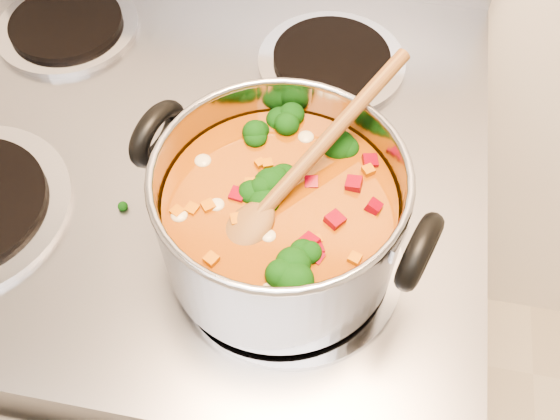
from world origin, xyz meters
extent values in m
cube|color=gray|center=(-0.01, 1.16, 0.46)|extent=(0.80, 0.69, 0.92)
cylinder|color=#A5A5AD|center=(0.18, 1.00, 0.92)|extent=(0.24, 0.24, 0.01)
cylinder|color=black|center=(0.18, 1.00, 0.93)|extent=(0.19, 0.19, 0.01)
cylinder|color=#A5A5AD|center=(-0.20, 1.32, 0.92)|extent=(0.20, 0.20, 0.01)
cylinder|color=black|center=(-0.20, 1.32, 0.93)|extent=(0.16, 0.16, 0.01)
cylinder|color=#A5A5AD|center=(0.18, 1.32, 0.92)|extent=(0.20, 0.20, 0.01)
cylinder|color=black|center=(0.18, 1.32, 0.93)|extent=(0.16, 0.16, 0.01)
cylinder|color=#9B9BA2|center=(0.17, 1.01, 1.00)|extent=(0.24, 0.24, 0.13)
torus|color=#9B9BA2|center=(0.17, 1.01, 1.07)|extent=(0.24, 0.24, 0.01)
cylinder|color=#8A3E0C|center=(0.17, 1.01, 0.98)|extent=(0.22, 0.22, 0.09)
torus|color=black|center=(0.04, 1.05, 1.04)|extent=(0.04, 0.08, 0.08)
torus|color=black|center=(0.30, 0.97, 1.04)|extent=(0.04, 0.08, 0.08)
ellipsoid|color=black|center=(0.16, 1.06, 1.03)|extent=(0.04, 0.04, 0.03)
ellipsoid|color=black|center=(0.21, 0.97, 1.03)|extent=(0.04, 0.04, 0.03)
ellipsoid|color=black|center=(0.18, 0.93, 1.03)|extent=(0.04, 0.04, 0.03)
ellipsoid|color=black|center=(0.13, 1.06, 1.03)|extent=(0.04, 0.04, 0.03)
ellipsoid|color=black|center=(0.13, 1.04, 1.03)|extent=(0.04, 0.04, 0.03)
ellipsoid|color=black|center=(0.24, 0.99, 1.03)|extent=(0.04, 0.04, 0.03)
ellipsoid|color=black|center=(0.14, 0.93, 1.03)|extent=(0.04, 0.04, 0.03)
ellipsoid|color=maroon|center=(0.22, 1.05, 1.03)|extent=(0.01, 0.01, 0.01)
ellipsoid|color=maroon|center=(0.14, 1.10, 1.03)|extent=(0.01, 0.01, 0.01)
ellipsoid|color=maroon|center=(0.12, 1.09, 1.03)|extent=(0.01, 0.01, 0.01)
ellipsoid|color=maroon|center=(0.16, 0.94, 1.03)|extent=(0.01, 0.01, 0.01)
ellipsoid|color=maroon|center=(0.24, 0.96, 1.03)|extent=(0.01, 0.01, 0.01)
ellipsoid|color=maroon|center=(0.10, 1.02, 1.03)|extent=(0.01, 0.01, 0.01)
ellipsoid|color=maroon|center=(0.09, 0.98, 1.03)|extent=(0.01, 0.01, 0.01)
ellipsoid|color=maroon|center=(0.25, 1.01, 1.03)|extent=(0.01, 0.01, 0.01)
ellipsoid|color=maroon|center=(0.15, 1.00, 1.03)|extent=(0.01, 0.01, 0.01)
ellipsoid|color=maroon|center=(0.19, 0.98, 1.03)|extent=(0.01, 0.01, 0.01)
ellipsoid|color=maroon|center=(0.12, 0.94, 1.03)|extent=(0.01, 0.01, 0.01)
ellipsoid|color=maroon|center=(0.15, 0.93, 1.03)|extent=(0.01, 0.01, 0.01)
ellipsoid|color=maroon|center=(0.23, 0.98, 1.03)|extent=(0.01, 0.01, 0.01)
ellipsoid|color=#A45509|center=(0.17, 1.07, 1.03)|extent=(0.01, 0.01, 0.01)
ellipsoid|color=#A45509|center=(0.13, 1.03, 1.03)|extent=(0.01, 0.01, 0.01)
ellipsoid|color=#A45509|center=(0.26, 1.02, 1.03)|extent=(0.01, 0.01, 0.01)
ellipsoid|color=#A45509|center=(0.14, 0.96, 1.03)|extent=(0.01, 0.01, 0.01)
ellipsoid|color=#A45509|center=(0.09, 1.00, 1.03)|extent=(0.01, 0.01, 0.01)
ellipsoid|color=#A45509|center=(0.20, 0.95, 1.03)|extent=(0.01, 0.01, 0.01)
ellipsoid|color=#A45509|center=(0.09, 0.97, 1.03)|extent=(0.01, 0.01, 0.01)
ellipsoid|color=#A45509|center=(0.09, 0.99, 1.03)|extent=(0.01, 0.01, 0.01)
ellipsoid|color=#A45509|center=(0.19, 0.93, 1.03)|extent=(0.01, 0.01, 0.01)
ellipsoid|color=#A45509|center=(0.12, 1.01, 1.03)|extent=(0.01, 0.01, 0.01)
ellipsoid|color=#A45509|center=(0.12, 0.95, 1.03)|extent=(0.01, 0.01, 0.01)
ellipsoid|color=#A45509|center=(0.18, 1.02, 1.03)|extent=(0.01, 0.01, 0.01)
ellipsoid|color=tan|center=(0.09, 0.97, 1.03)|extent=(0.02, 0.02, 0.01)
ellipsoid|color=tan|center=(0.07, 1.03, 1.03)|extent=(0.02, 0.02, 0.01)
ellipsoid|color=tan|center=(0.21, 1.01, 1.03)|extent=(0.02, 0.02, 0.01)
ellipsoid|color=tan|center=(0.20, 1.03, 1.03)|extent=(0.02, 0.02, 0.01)
ellipsoid|color=tan|center=(0.15, 1.07, 1.03)|extent=(0.02, 0.02, 0.01)
ellipsoid|color=tan|center=(0.20, 1.01, 1.03)|extent=(0.02, 0.02, 0.01)
ellipsoid|color=tan|center=(0.16, 0.98, 1.03)|extent=(0.02, 0.02, 0.01)
ellipsoid|color=brown|center=(0.14, 0.97, 1.03)|extent=(0.07, 0.08, 0.03)
cylinder|color=brown|center=(0.20, 1.07, 1.06)|extent=(0.13, 0.20, 0.08)
ellipsoid|color=black|center=(0.01, 1.10, 0.92)|extent=(0.01, 0.01, 0.01)
ellipsoid|color=black|center=(0.31, 1.01, 0.92)|extent=(0.01, 0.01, 0.01)
camera|label=1|loc=(0.23, 0.68, 1.51)|focal=40.00mm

